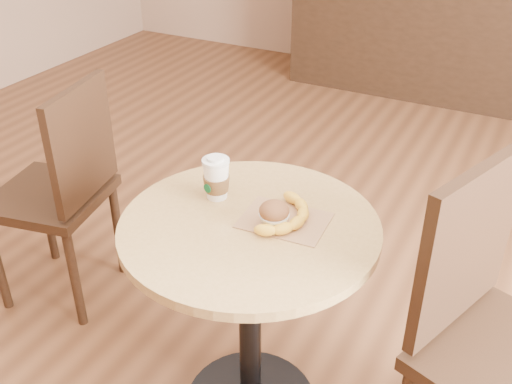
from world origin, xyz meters
TOP-DOWN VIEW (x-y plane):
  - cafe_table at (0.10, -0.04)m, footprint 0.74×0.74m
  - chair_left at (-0.83, 0.15)m, footprint 0.48×0.48m
  - chair_right at (0.79, 0.04)m, footprint 0.57×0.57m
  - service_counter at (0.00, 3.18)m, footprint 2.30×0.65m
  - kraft_bag at (0.18, 0.01)m, footprint 0.25×0.20m
  - coffee_cup at (-0.05, 0.04)m, footprint 0.08×0.08m
  - muffin at (0.17, -0.03)m, footprint 0.09×0.09m
  - banana at (0.19, 0.01)m, footprint 0.14×0.26m

SIDE VIEW (x-z plane):
  - chair_left at x=-0.83m, z-range 0.05..0.98m
  - service_counter at x=0.00m, z-range 0.00..1.04m
  - cafe_table at x=0.10m, z-range 0.17..0.92m
  - chair_right at x=0.79m, z-range 0.05..1.06m
  - kraft_bag at x=0.18m, z-range 0.75..0.75m
  - banana at x=0.19m, z-range 0.75..0.79m
  - muffin at x=0.17m, z-range 0.75..0.83m
  - coffee_cup at x=-0.05m, z-range 0.74..0.88m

